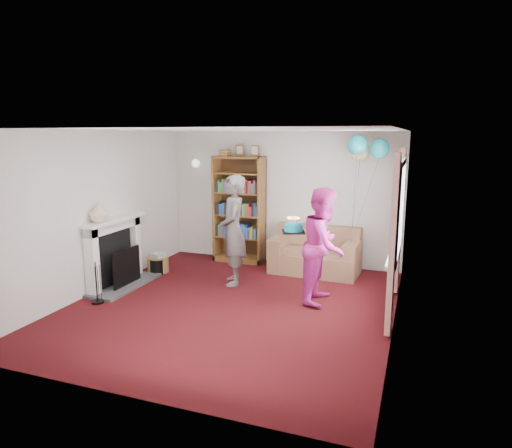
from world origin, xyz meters
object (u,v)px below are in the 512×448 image
at_px(sofa, 316,255).
at_px(birthday_cake, 293,228).
at_px(person_magenta, 324,245).
at_px(bookcase, 240,211).
at_px(person_striped, 233,230).

height_order(sofa, birthday_cake, birthday_cake).
bearing_deg(person_magenta, bookcase, 53.15).
distance_m(person_striped, birthday_cake, 1.19).
bearing_deg(bookcase, sofa, -8.66).
xyz_separation_m(bookcase, sofa, (1.57, -0.24, -0.68)).
bearing_deg(person_striped, person_magenta, 54.43).
height_order(person_striped, person_magenta, person_striped).
xyz_separation_m(sofa, birthday_cake, (-0.03, -1.49, 0.78)).
bearing_deg(sofa, person_magenta, -70.91).
distance_m(bookcase, person_striped, 1.43).
bearing_deg(birthday_cake, person_striped, 161.63).
height_order(bookcase, birthday_cake, bookcase).
distance_m(sofa, person_striped, 1.71).
bearing_deg(person_magenta, person_striped, 82.35).
bearing_deg(bookcase, person_magenta, -39.72).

